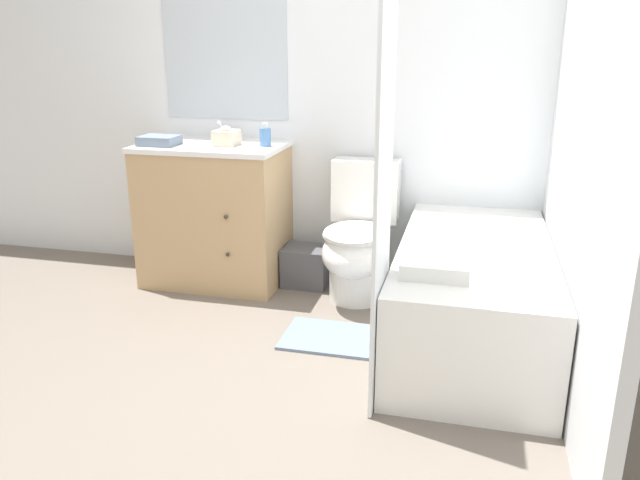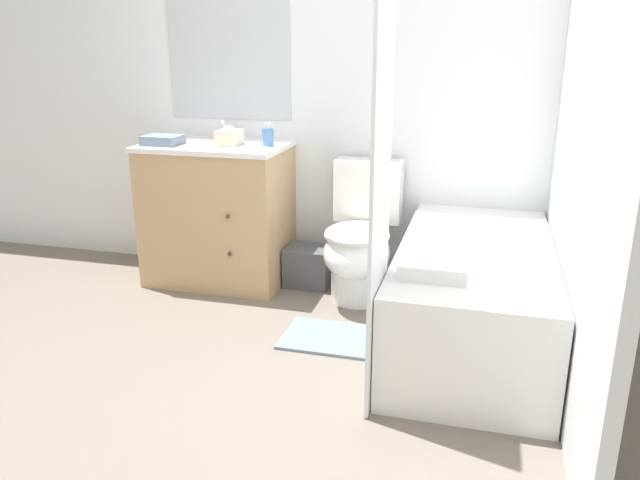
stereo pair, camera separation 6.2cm
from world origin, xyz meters
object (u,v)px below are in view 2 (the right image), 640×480
Objects in this scene: tissue_box at (229,137)px; bath_mat at (340,339)px; bathtub at (473,295)px; wastebasket at (308,266)px; soap_dispenser at (268,136)px; sink_faucet at (228,133)px; bath_towel_folded at (434,267)px; hand_towel_folded at (163,140)px; toilet at (360,242)px; vanity_cabinet at (218,211)px.

bath_mat is (0.84, -0.63, -0.92)m from tissue_box.
bathtub is 1.16m from wastebasket.
wastebasket is 2.05× the size of soap_dispenser.
sink_faucet is 0.97× the size of tissue_box.
tissue_box reaches higher than wastebasket.
bath_towel_folded is 0.77m from bath_mat.
bathtub is (1.59, -0.70, -0.65)m from sink_faucet.
soap_dispenser reaches higher than hand_towel_folded.
bath_towel_folded is (0.50, -0.86, 0.19)m from toilet.
bath_towel_folded is at bearing -38.74° from sink_faucet.
bathtub reaches higher than bath_mat.
hand_towel_folded is (-0.28, -0.12, 0.45)m from vanity_cabinet.
bathtub is 1.69m from tissue_box.
toilet is at bearing -4.30° from vanity_cabinet.
bathtub is 0.55m from bath_towel_folded.
sink_faucet is at bearing 141.26° from bath_towel_folded.
vanity_cabinet is at bearing 146.73° from bath_towel_folded.
soap_dispenser reaches higher than sink_faucet.
bath_mat is at bearing 149.69° from bath_towel_folded.
bath_mat is (0.02, -0.59, -0.34)m from toilet.
bath_towel_folded is at bearing -25.54° from hand_towel_folded.
bath_mat is (-0.48, 0.28, -0.54)m from bath_towel_folded.
wastebasket is 0.96× the size of bath_towel_folded.
bath_towel_folded is at bearing -111.12° from bathtub.
bathtub is (0.67, -0.43, -0.09)m from toilet.
soap_dispenser reaches higher than bath_mat.
tissue_box reaches higher than vanity_cabinet.
bath_mat is at bearing -166.07° from bathtub.
sink_faucet reaches higher than bath_mat.
bathtub is at bearing -17.50° from tissue_box.
vanity_cabinet is at bearing -175.12° from wastebasket.
sink_faucet is 0.99m from wastebasket.
soap_dispenser is 0.47× the size of bath_towel_folded.
hand_towel_folded reaches higher than bathtub.
toilet is 1.02m from bath_towel_folded.
toilet is at bearing 2.30° from hand_towel_folded.
bath_towel_folded is (1.08, -0.94, -0.39)m from soap_dispenser.
bathtub is at bearing -11.40° from hand_towel_folded.
hand_towel_folded is at bearing -131.07° from sink_faucet.
hand_towel_folded is (-0.86, -0.17, 0.78)m from wastebasket.
wastebasket is (0.58, 0.05, -0.33)m from vanity_cabinet.
toilet is (0.93, -0.28, -0.56)m from sink_faucet.
vanity_cabinet is 6.18× the size of sink_faucet.
wastebasket is at bearing 117.87° from bath_mat.
sink_faucet reaches higher than vanity_cabinet.
sink_faucet is 0.49× the size of bath_towel_folded.
sink_faucet reaches higher than toilet.
tissue_box is (0.11, -0.24, 0.01)m from sink_faucet.
toilet reaches higher than wastebasket.
tissue_box is 1.08× the size of soap_dispenser.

